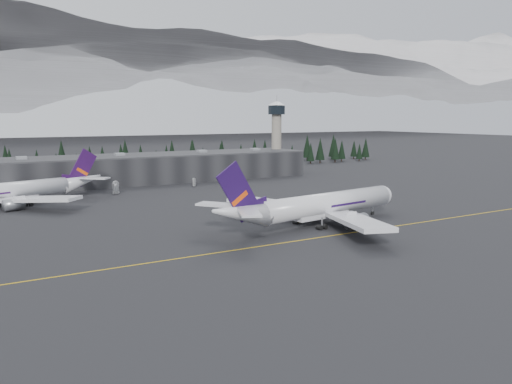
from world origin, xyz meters
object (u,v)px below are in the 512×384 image
jet_main (314,206)px  gse_vehicle_b (194,185)px  terminal (142,168)px  gse_vehicle_a (116,192)px  control_tower (277,129)px  jet_parked (18,190)px

jet_main → gse_vehicle_b: jet_main is taller
terminal → gse_vehicle_a: size_ratio=30.27×
gse_vehicle_b → control_tower: bearing=87.3°
terminal → gse_vehicle_b: bearing=-60.8°
gse_vehicle_a → gse_vehicle_b: (35.01, 4.88, -0.09)m
jet_main → gse_vehicle_b: size_ratio=17.33×
control_tower → jet_main: bearing=-117.9°
terminal → gse_vehicle_a: terminal is taller
control_tower → gse_vehicle_a: size_ratio=7.13×
jet_main → jet_parked: size_ratio=1.09×
control_tower → gse_vehicle_b: control_tower is taller
control_tower → jet_parked: bearing=-162.0°
jet_parked → gse_vehicle_b: 71.10m
terminal → jet_main: (12.32, -115.28, -0.84)m
gse_vehicle_a → terminal: bearing=42.4°
terminal → jet_parked: 67.64m
jet_parked → gse_vehicle_b: jet_parked is taller
terminal → jet_main: 115.94m
jet_parked → gse_vehicle_b: size_ratio=15.92×
jet_main → gse_vehicle_a: jet_main is taller
terminal → control_tower: size_ratio=4.24×
terminal → jet_main: jet_main is taller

